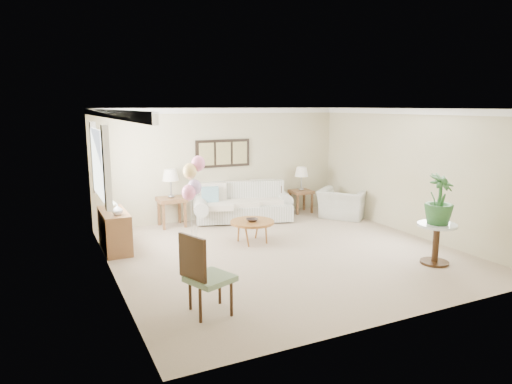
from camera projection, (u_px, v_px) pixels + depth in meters
ground_plane at (283, 252)px, 8.38m from camera, size 6.00×6.00×0.00m
room_shell at (277, 164)px, 8.11m from camera, size 6.04×6.04×2.60m
wall_art_triptych at (223, 153)px, 10.72m from camera, size 1.35×0.06×0.65m
sofa at (243, 206)px, 10.68m from camera, size 2.66×1.49×0.89m
end_table_left at (171, 202)px, 10.09m from camera, size 0.60×0.54×0.65m
end_table_right at (301, 194)px, 11.45m from camera, size 0.52×0.47×0.57m
lamp_left at (171, 176)px, 9.98m from camera, size 0.36×0.36×0.64m
lamp_right at (301, 172)px, 11.35m from camera, size 0.34×0.34×0.59m
coffee_table at (252, 223)px, 8.91m from camera, size 0.87×0.87×0.44m
decor_bowl at (252, 220)px, 8.85m from camera, size 0.29×0.29×0.06m
armchair at (343, 204)px, 10.93m from camera, size 1.37×1.39×0.68m
side_table at (437, 234)px, 7.69m from camera, size 0.65×0.65×0.70m
potted_plant at (439, 199)px, 7.56m from camera, size 0.55×0.55×0.84m
accent_chair at (204, 273)px, 5.80m from camera, size 0.67×0.67×1.06m
credenza at (115, 231)px, 8.47m from camera, size 0.46×1.20×0.74m
vase_white at (117, 210)px, 8.07m from camera, size 0.21×0.21×0.20m
vase_sage at (112, 204)px, 8.59m from camera, size 0.21×0.21×0.19m
balloon_cluster at (193, 179)px, 8.05m from camera, size 0.48×0.40×1.78m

